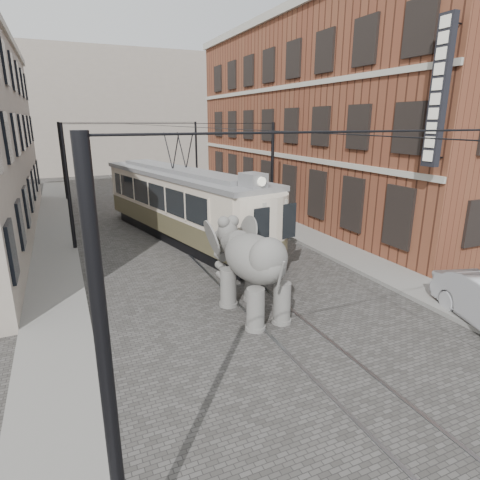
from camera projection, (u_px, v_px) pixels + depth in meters
name	position (u px, v px, depth m)	size (l,w,h in m)	color
ground	(228.00, 274.00, 16.63)	(120.00, 120.00, 0.00)	#474442
tram_rails	(228.00, 274.00, 16.62)	(1.54, 80.00, 0.02)	slate
sidewalk_right	(346.00, 254.00, 18.93)	(2.00, 60.00, 0.15)	slate
sidewalk_left	(56.00, 300.00, 14.09)	(2.00, 60.00, 0.15)	slate
brick_building	(328.00, 122.00, 27.07)	(8.00, 26.00, 12.00)	brown
distant_block	(105.00, 113.00, 49.72)	(28.00, 10.00, 14.00)	gray
catenary	(186.00, 185.00, 20.08)	(11.00, 30.20, 6.00)	black
tram	(180.00, 188.00, 20.97)	(2.85, 13.82, 5.48)	beige
elephant	(254.00, 271.00, 12.87)	(2.65, 4.80, 2.94)	#5F5C58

